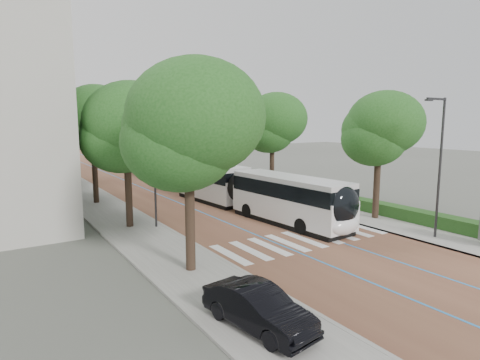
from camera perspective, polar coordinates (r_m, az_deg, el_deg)
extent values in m
plane|color=#51544C|center=(22.98, 10.33, -9.03)|extent=(160.00, 160.00, 0.00)
cube|color=brown|center=(58.36, -17.44, 1.31)|extent=(11.00, 140.00, 0.02)
cube|color=gray|center=(56.88, -24.75, 0.80)|extent=(4.00, 140.00, 0.12)
cube|color=gray|center=(60.72, -10.61, 1.87)|extent=(4.00, 140.00, 0.12)
cube|color=gray|center=(57.16, -22.86, 0.95)|extent=(0.20, 140.00, 0.14)
cube|color=gray|center=(60.04, -12.29, 1.74)|extent=(0.20, 140.00, 0.14)
cube|color=silver|center=(20.96, -1.42, -10.55)|extent=(0.55, 3.60, 0.01)
cube|color=silver|center=(21.60, 1.46, -9.97)|extent=(0.55, 3.60, 0.01)
cube|color=silver|center=(22.29, 4.16, -9.40)|extent=(0.55, 3.60, 0.01)
cube|color=silver|center=(23.03, 6.68, -8.85)|extent=(0.55, 3.60, 0.01)
cube|color=silver|center=(23.81, 9.04, -8.32)|extent=(0.55, 3.60, 0.01)
cube|color=silver|center=(24.63, 11.23, -7.81)|extent=(0.55, 3.60, 0.01)
cube|color=silver|center=(25.48, 13.28, -7.32)|extent=(0.55, 3.60, 0.01)
cube|color=silver|center=(26.37, 15.19, -6.86)|extent=(0.55, 3.60, 0.01)
cube|color=silver|center=(27.28, 16.97, -6.42)|extent=(0.55, 3.60, 0.01)
cube|color=#267AC2|center=(57.96, -18.97, 1.21)|extent=(0.12, 126.00, 0.01)
cube|color=#267AC2|center=(58.79, -15.94, 1.44)|extent=(0.12, 126.00, 0.01)
cube|color=black|center=(44.37, -26.56, 2.57)|extent=(0.12, 38.00, 1.60)
cube|color=black|center=(44.21, -26.84, 6.69)|extent=(0.12, 38.00, 1.60)
cube|color=black|center=(44.28, -27.12, 10.83)|extent=(0.12, 38.00, 1.60)
cube|color=black|center=(44.56, -27.38, 14.67)|extent=(0.12, 38.00, 1.60)
cube|color=#1E4819|center=(29.63, 23.41, -4.60)|extent=(1.20, 14.00, 0.80)
cylinder|color=#2B2B2D|center=(25.55, 26.54, 1.42)|extent=(0.14, 0.14, 8.00)
cube|color=#2B2B2D|center=(24.75, 26.17, 10.31)|extent=(1.70, 0.12, 0.12)
cube|color=#2B2B2D|center=(24.16, 25.28, 10.24)|extent=(0.50, 0.20, 0.10)
cylinder|color=#2B2B2D|center=(43.89, -2.70, 4.86)|extent=(0.14, 0.14, 8.00)
cube|color=#2B2B2D|center=(43.43, -3.66, 9.96)|extent=(1.70, 0.12, 0.12)
cube|color=#2B2B2D|center=(43.09, -4.49, 9.86)|extent=(0.50, 0.20, 0.10)
cylinder|color=#2B2B2D|center=(25.73, -12.08, 2.17)|extent=(0.14, 0.14, 8.00)
cylinder|color=black|center=(18.24, -7.11, -6.13)|extent=(0.44, 0.44, 4.55)
ellipsoid|color=#1D4C18|center=(17.67, -7.36, 6.98)|extent=(6.06, 6.06, 5.15)
cylinder|color=black|center=(26.49, -15.55, -1.97)|extent=(0.44, 0.44, 4.40)
ellipsoid|color=#1D4C18|center=(26.09, -15.90, 6.70)|extent=(5.90, 5.90, 5.01)
cylinder|color=black|center=(35.07, -19.92, 0.71)|extent=(0.44, 0.44, 4.88)
ellipsoid|color=#1D4C18|center=(34.80, -20.29, 7.96)|extent=(5.37, 5.37, 4.56)
cylinder|color=black|center=(44.82, -22.78, 2.21)|extent=(0.44, 0.44, 5.01)
ellipsoid|color=#1D4C18|center=(44.61, -23.11, 8.03)|extent=(5.58, 5.58, 4.74)
cylinder|color=black|center=(56.64, -24.89, 3.21)|extent=(0.44, 0.44, 4.92)
ellipsoid|color=#1D4C18|center=(56.48, -25.18, 7.73)|extent=(5.46, 5.46, 4.64)
cylinder|color=black|center=(71.50, -26.57, 4.12)|extent=(0.44, 0.44, 5.17)
ellipsoid|color=#1D4C18|center=(71.37, -26.82, 7.88)|extent=(5.24, 5.24, 4.45)
cylinder|color=black|center=(29.36, 18.84, -1.19)|extent=(0.44, 0.44, 4.33)
ellipsoid|color=#1D4C18|center=(29.00, 19.21, 6.51)|extent=(5.13, 5.13, 4.36)
cylinder|color=black|center=(37.90, 4.56, 1.49)|extent=(0.44, 0.44, 4.56)
ellipsoid|color=#1D4C18|center=(37.63, 4.63, 7.77)|extent=(5.75, 5.75, 4.89)
cylinder|color=black|center=(49.72, -5.24, 3.06)|extent=(0.44, 0.44, 4.45)
ellipsoid|color=#1D4C18|center=(49.51, -5.30, 7.72)|extent=(5.30, 5.30, 4.51)
cylinder|color=black|center=(64.29, -11.85, 4.33)|extent=(0.44, 0.44, 4.90)
ellipsoid|color=#1D4C18|center=(64.14, -11.97, 8.30)|extent=(4.82, 4.82, 4.09)
cylinder|color=black|center=(30.68, 0.42, -1.08)|extent=(2.36, 1.06, 2.30)
cube|color=silver|center=(26.93, 7.02, -3.60)|extent=(3.15, 9.51, 1.82)
cube|color=black|center=(26.72, 7.07, -1.20)|extent=(3.18, 9.33, 0.97)
cube|color=#B8B8BA|center=(26.62, 7.09, 0.16)|extent=(3.09, 9.32, 0.31)
cube|color=black|center=(27.18, 6.98, -5.84)|extent=(3.08, 9.14, 0.35)
cube|color=silver|center=(34.26, -3.94, -0.97)|extent=(3.04, 7.90, 1.82)
cube|color=black|center=(34.09, -3.96, 0.92)|extent=(3.07, 7.75, 0.97)
cube|color=#B8B8BA|center=(34.02, -3.97, 1.99)|extent=(2.98, 7.74, 0.31)
cube|color=black|center=(34.46, -3.92, -2.75)|extent=(2.97, 7.58, 0.35)
ellipsoid|color=black|center=(23.79, 14.62, -3.59)|extent=(2.42, 1.26, 2.28)
ellipsoid|color=silver|center=(24.01, 14.61, -6.27)|extent=(2.41, 1.16, 1.14)
cylinder|color=black|center=(24.76, 8.75, -6.52)|extent=(0.37, 1.02, 1.00)
cylinder|color=black|center=(26.37, 12.22, -5.68)|extent=(0.37, 1.02, 1.00)
cylinder|color=black|center=(35.23, -6.95, -2.01)|extent=(0.37, 1.02, 1.00)
cylinder|color=black|center=(36.38, -3.85, -1.63)|extent=(0.37, 1.02, 1.00)
cylinder|color=black|center=(28.65, 1.09, -4.36)|extent=(0.37, 1.02, 1.00)
cylinder|color=black|center=(30.06, 4.50, -3.78)|extent=(0.37, 1.02, 1.00)
cube|color=silver|center=(43.93, -9.40, 1.01)|extent=(2.59, 12.02, 1.82)
cube|color=black|center=(43.80, -9.43, 2.49)|extent=(2.62, 11.78, 0.97)
cube|color=#B8B8BA|center=(43.74, -9.45, 3.33)|extent=(2.53, 11.78, 0.31)
cube|color=black|center=(44.08, -9.36, -0.39)|extent=(2.53, 11.54, 0.35)
ellipsoid|color=black|center=(38.55, -6.04, 1.17)|extent=(2.36, 1.12, 2.28)
ellipsoid|color=silver|center=(38.66, -5.98, -0.52)|extent=(2.36, 1.02, 1.14)
cylinder|color=black|center=(40.32, -8.86, -0.73)|extent=(0.31, 1.00, 1.00)
cylinder|color=black|center=(41.25, -5.98, -0.47)|extent=(0.31, 1.00, 1.00)
cylinder|color=black|center=(47.14, -12.44, 0.49)|extent=(0.31, 1.00, 1.00)
cylinder|color=black|center=(47.94, -9.90, 0.70)|extent=(0.31, 1.00, 1.00)
cube|color=silver|center=(56.17, -14.29, 2.46)|extent=(2.88, 12.07, 1.82)
cube|color=black|center=(56.07, -14.33, 3.62)|extent=(2.92, 11.84, 0.97)
cube|color=#B8B8BA|center=(56.02, -14.35, 4.27)|extent=(2.83, 11.83, 0.31)
cube|color=black|center=(56.29, -14.25, 1.36)|extent=(2.82, 11.59, 0.35)
ellipsoid|color=black|center=(50.54, -12.42, 2.73)|extent=(2.38, 1.17, 2.28)
ellipsoid|color=silver|center=(50.61, -12.36, 1.44)|extent=(2.38, 1.08, 1.14)
cylinder|color=black|center=(52.50, -14.32, 1.22)|extent=(0.33, 1.01, 1.00)
cylinder|color=black|center=(53.18, -11.98, 1.39)|extent=(0.33, 1.01, 1.00)
cylinder|color=black|center=(59.59, -16.35, 1.97)|extent=(0.33, 1.01, 1.00)
cylinder|color=black|center=(60.19, -14.27, 2.11)|extent=(0.33, 1.01, 1.00)
cube|color=silver|center=(68.83, -18.00, 3.36)|extent=(2.57, 12.01, 1.82)
cube|color=black|center=(68.75, -18.04, 4.31)|extent=(2.61, 11.77, 0.97)
cube|color=#B8B8BA|center=(68.71, -18.06, 4.84)|extent=(2.52, 11.77, 0.31)
cube|color=black|center=(68.93, -17.96, 2.46)|extent=(2.52, 11.53, 0.35)
ellipsoid|color=black|center=(63.16, -16.64, 3.68)|extent=(2.36, 1.11, 2.28)
ellipsoid|color=silver|center=(63.21, -16.58, 2.64)|extent=(2.36, 1.01, 1.14)
cylinder|color=black|center=(65.15, -18.10, 2.42)|extent=(0.31, 1.00, 1.00)
cylinder|color=black|center=(65.76, -16.20, 2.55)|extent=(0.31, 1.00, 1.00)
cylinder|color=black|center=(72.30, -19.62, 2.90)|extent=(0.31, 1.00, 1.00)
cylinder|color=black|center=(72.85, -17.89, 3.02)|extent=(0.31, 1.00, 1.00)
imported|color=black|center=(13.70, 2.59, -17.69)|extent=(2.11, 4.39, 1.39)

